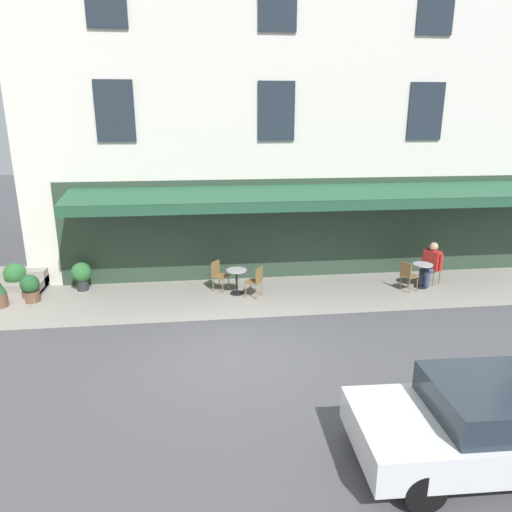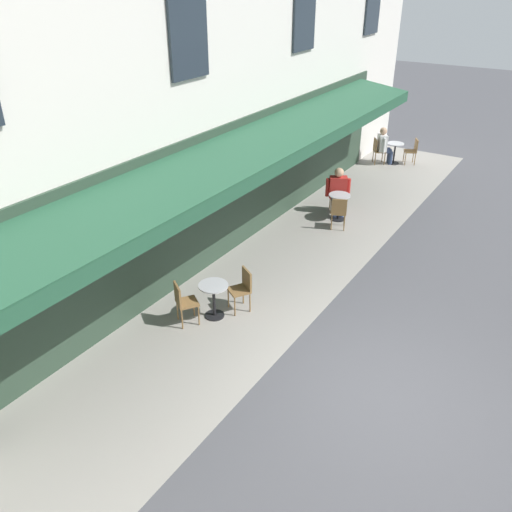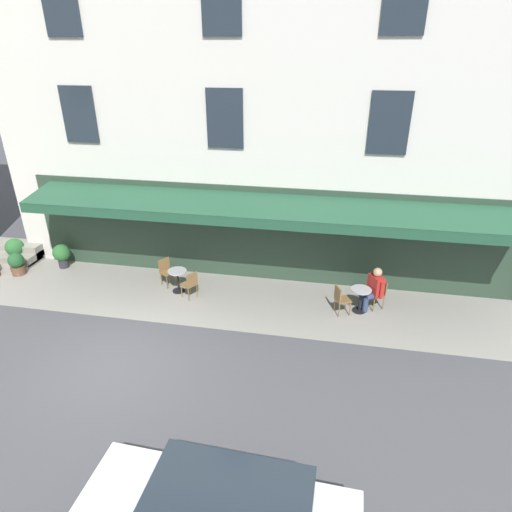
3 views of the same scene
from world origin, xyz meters
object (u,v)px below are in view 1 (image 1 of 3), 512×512
object	(u,v)px
cafe_chair_wicker_corner_right	(218,273)
cafe_chair_wicker_near_door	(434,266)
potted_plant_under_sign	(81,274)
seated_patron_in_red	(431,263)
potted_plant_entrance_right	(15,275)
cafe_table_streetside	(422,272)
cafe_chair_wicker_facing_street	(408,274)
cafe_chair_wicker_by_window	(256,279)
potted_plant_by_steps	(30,288)
parked_car_white	(501,421)
cafe_table_mid_terrace	(237,278)

from	to	relation	value
cafe_chair_wicker_corner_right	cafe_chair_wicker_near_door	xyz separation A→B (m)	(-6.74, 0.17, 0.00)
potted_plant_under_sign	seated_patron_in_red	bearing A→B (deg)	175.76
potted_plant_entrance_right	cafe_table_streetside	bearing A→B (deg)	174.83
cafe_chair_wicker_facing_street	potted_plant_under_sign	size ratio (longest dim) A/B	1.05
cafe_chair_wicker_facing_street	cafe_chair_wicker_by_window	bearing A→B (deg)	-0.64
cafe_chair_wicker_by_window	potted_plant_by_steps	distance (m)	6.40
cafe_chair_wicker_by_window	cafe_chair_wicker_corner_right	distance (m)	1.26
parked_car_white	potted_plant_under_sign	bearing A→B (deg)	-46.46
cafe_chair_wicker_near_door	potted_plant_by_steps	distance (m)	12.06
cafe_chair_wicker_by_window	potted_plant_by_steps	size ratio (longest dim) A/B	1.15
cafe_chair_wicker_corner_right	cafe_table_streetside	distance (m)	6.21
cafe_chair_wicker_by_window	parked_car_white	world-z (taller)	parked_car_white
cafe_table_streetside	potted_plant_under_sign	world-z (taller)	potted_plant_under_sign
potted_plant_entrance_right	potted_plant_by_steps	world-z (taller)	potted_plant_entrance_right
cafe_chair_wicker_facing_street	potted_plant_entrance_right	world-z (taller)	cafe_chair_wicker_facing_street
cafe_table_streetside	cafe_chair_wicker_facing_street	distance (m)	0.63
cafe_chair_wicker_corner_right	seated_patron_in_red	size ratio (longest dim) A/B	0.67
cafe_table_mid_terrace	seated_patron_in_red	size ratio (longest dim) A/B	0.56
cafe_chair_wicker_near_door	seated_patron_in_red	xyz separation A→B (m)	(0.19, 0.11, 0.17)
cafe_table_streetside	potted_plant_entrance_right	size ratio (longest dim) A/B	0.84
cafe_table_mid_terrace	seated_patron_in_red	world-z (taller)	seated_patron_in_red
seated_patron_in_red	potted_plant_under_sign	size ratio (longest dim) A/B	1.55
cafe_chair_wicker_corner_right	potted_plant_by_steps	bearing A→B (deg)	2.65
cafe_chair_wicker_corner_right	seated_patron_in_red	xyz separation A→B (m)	(-6.55, 0.28, 0.17)
cafe_chair_wicker_facing_street	potted_plant_by_steps	xyz separation A→B (m)	(10.94, -0.50, -0.14)
cafe_chair_wicker_corner_right	cafe_table_mid_terrace	bearing A→B (deg)	145.12
cafe_chair_wicker_by_window	potted_plant_entrance_right	bearing A→B (deg)	-10.50
cafe_table_mid_terrace	potted_plant_entrance_right	size ratio (longest dim) A/B	0.84
cafe_table_mid_terrace	potted_plant_under_sign	xyz separation A→B (m)	(4.60, -0.87, 0.02)
cafe_chair_wicker_facing_street	potted_plant_by_steps	bearing A→B (deg)	-2.63
cafe_chair_wicker_facing_street	parked_car_white	xyz separation A→B (m)	(1.75, 7.12, 0.16)
cafe_chair_wicker_facing_street	potted_plant_under_sign	xyz separation A→B (m)	(9.70, -1.26, -0.04)
cafe_chair_wicker_by_window	cafe_chair_wicker_facing_street	distance (m)	4.56
cafe_chair_wicker_near_door	parked_car_white	distance (m)	8.21
potted_plant_by_steps	potted_plant_under_sign	xyz separation A→B (m)	(-1.24, -0.75, 0.10)
cafe_chair_wicker_corner_right	cafe_chair_wicker_facing_street	distance (m)	5.67
potted_plant_entrance_right	potted_plant_under_sign	distance (m)	1.93
cafe_table_mid_terrace	cafe_chair_wicker_facing_street	bearing A→B (deg)	175.66
cafe_chair_wicker_facing_street	potted_plant_entrance_right	xyz separation A→B (m)	(11.63, -1.36, -0.03)
potted_plant_by_steps	cafe_table_streetside	bearing A→B (deg)	178.78
cafe_table_streetside	seated_patron_in_red	distance (m)	0.47
cafe_chair_wicker_corner_right	seated_patron_in_red	world-z (taller)	seated_patron_in_red
cafe_chair_wicker_by_window	parked_car_white	size ratio (longest dim) A/B	0.21
seated_patron_in_red	parked_car_white	size ratio (longest dim) A/B	0.31
cafe_chair_wicker_by_window	cafe_chair_wicker_near_door	xyz separation A→B (m)	(-5.68, -0.53, 0.00)
cafe_chair_wicker_by_window	parked_car_white	distance (m)	7.70
cafe_table_streetside	potted_plant_by_steps	world-z (taller)	potted_plant_by_steps
cafe_chair_wicker_near_door	cafe_table_mid_terrace	bearing A→B (deg)	1.76
cafe_table_streetside	potted_plant_entrance_right	bearing A→B (deg)	-5.17
potted_plant_entrance_right	parked_car_white	xyz separation A→B (m)	(-9.89, 8.48, 0.20)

